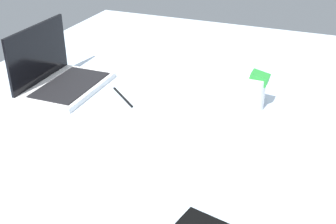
% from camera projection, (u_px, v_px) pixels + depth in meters
% --- Properties ---
extents(bed_mattress, '(1.80, 1.40, 0.18)m').
position_uv_depth(bed_mattress, '(152.00, 108.00, 1.65)').
color(bed_mattress, silver).
rests_on(bed_mattress, ground).
extents(laptop, '(0.33, 0.23, 0.23)m').
position_uv_depth(laptop, '(59.00, 77.00, 1.58)').
color(laptop, silver).
rests_on(laptop, bed_mattress).
extents(snack_cup, '(0.09, 0.10, 0.13)m').
position_uv_depth(snack_cup, '(252.00, 91.00, 1.44)').
color(snack_cup, silver).
rests_on(snack_cup, bed_mattress).
extents(charger_cable, '(0.12, 0.13, 0.01)m').
position_uv_depth(charger_cable, '(123.00, 97.00, 1.53)').
color(charger_cable, black).
rests_on(charger_cable, bed_mattress).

